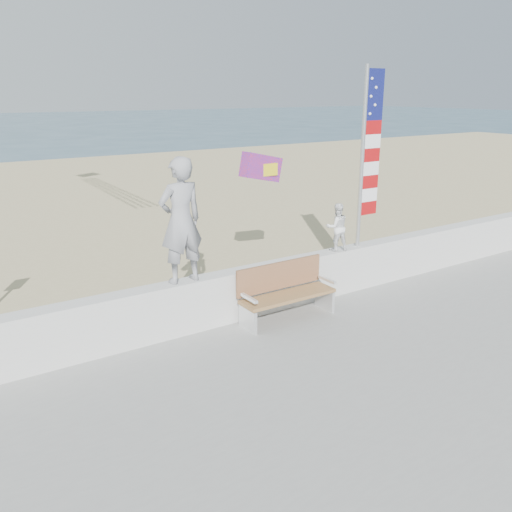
% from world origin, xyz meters
% --- Properties ---
extents(ground, '(220.00, 220.00, 0.00)m').
position_xyz_m(ground, '(0.00, 0.00, 0.00)').
color(ground, '#315062').
rests_on(ground, ground).
extents(sand, '(90.00, 40.00, 0.08)m').
position_xyz_m(sand, '(0.00, 9.00, 0.04)').
color(sand, tan).
rests_on(sand, ground).
extents(seawall, '(30.00, 0.35, 0.90)m').
position_xyz_m(seawall, '(0.00, 2.00, 0.63)').
color(seawall, silver).
rests_on(seawall, boardwalk).
extents(adult, '(0.78, 0.53, 2.06)m').
position_xyz_m(adult, '(-1.11, 2.00, 2.11)').
color(adult, gray).
rests_on(adult, seawall).
extents(child, '(0.55, 0.48, 0.94)m').
position_xyz_m(child, '(2.22, 2.00, 1.55)').
color(child, white).
rests_on(child, seawall).
extents(bench, '(1.80, 0.57, 1.00)m').
position_xyz_m(bench, '(0.65, 1.55, 0.69)').
color(bench, '#997042').
rests_on(bench, boardwalk).
extents(flag, '(0.50, 0.08, 3.50)m').
position_xyz_m(flag, '(2.92, 2.00, 2.99)').
color(flag, silver).
rests_on(flag, seawall).
extents(parafoil_kite, '(1.01, 0.37, 0.68)m').
position_xyz_m(parafoil_kite, '(1.44, 3.47, 2.60)').
color(parafoil_kite, red).
rests_on(parafoil_kite, ground).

